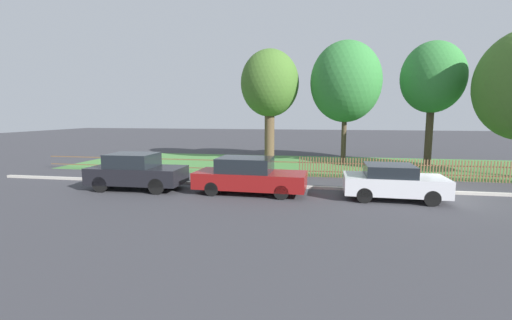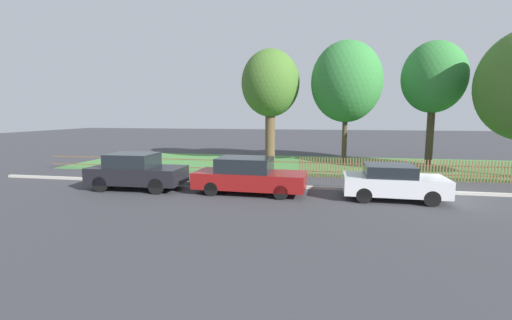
{
  "view_description": "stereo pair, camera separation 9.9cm",
  "coord_description": "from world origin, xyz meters",
  "px_view_note": "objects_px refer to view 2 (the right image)",
  "views": [
    {
      "loc": [
        -4.81,
        -15.05,
        3.29
      ],
      "look_at": [
        -7.7,
        1.08,
        1.1
      ],
      "focal_mm": 24.0,
      "sensor_mm": 36.0,
      "label": 1
    },
    {
      "loc": [
        -4.71,
        -15.03,
        3.29
      ],
      "look_at": [
        -7.7,
        1.08,
        1.1
      ],
      "focal_mm": 24.0,
      "sensor_mm": 36.0,
      "label": 2
    }
  ],
  "objects_px": {
    "parked_car_black_saloon": "(249,176)",
    "parked_car_navy_estate": "(393,182)",
    "tree_mid_park": "(434,78)",
    "parked_car_silver_hatchback": "(136,171)",
    "tree_nearest_kerb": "(270,84)",
    "tree_behind_motorcycle": "(346,82)",
    "covered_motorcycle": "(250,166)"
  },
  "relations": [
    {
      "from": "parked_car_black_saloon",
      "to": "parked_car_navy_estate",
      "type": "bearing_deg",
      "value": 1.91
    },
    {
      "from": "tree_mid_park",
      "to": "parked_car_silver_hatchback",
      "type": "bearing_deg",
      "value": -146.83
    },
    {
      "from": "parked_car_silver_hatchback",
      "to": "tree_mid_park",
      "type": "distance_m",
      "value": 18.34
    },
    {
      "from": "tree_nearest_kerb",
      "to": "tree_behind_motorcycle",
      "type": "height_order",
      "value": "tree_behind_motorcycle"
    },
    {
      "from": "parked_car_silver_hatchback",
      "to": "tree_mid_park",
      "type": "bearing_deg",
      "value": 32.45
    },
    {
      "from": "parked_car_silver_hatchback",
      "to": "tree_nearest_kerb",
      "type": "distance_m",
      "value": 11.69
    },
    {
      "from": "tree_nearest_kerb",
      "to": "parked_car_silver_hatchback",
      "type": "bearing_deg",
      "value": -115.04
    },
    {
      "from": "parked_car_silver_hatchback",
      "to": "parked_car_black_saloon",
      "type": "distance_m",
      "value": 5.05
    },
    {
      "from": "covered_motorcycle",
      "to": "tree_nearest_kerb",
      "type": "distance_m",
      "value": 8.04
    },
    {
      "from": "covered_motorcycle",
      "to": "parked_car_navy_estate",
      "type": "bearing_deg",
      "value": -24.58
    },
    {
      "from": "covered_motorcycle",
      "to": "tree_behind_motorcycle",
      "type": "height_order",
      "value": "tree_behind_motorcycle"
    },
    {
      "from": "parked_car_navy_estate",
      "to": "covered_motorcycle",
      "type": "distance_m",
      "value": 6.99
    },
    {
      "from": "parked_car_navy_estate",
      "to": "parked_car_black_saloon",
      "type": "bearing_deg",
      "value": -178.68
    },
    {
      "from": "parked_car_silver_hatchback",
      "to": "tree_mid_park",
      "type": "xyz_separation_m",
      "value": [
        14.83,
        9.69,
        4.74
      ]
    },
    {
      "from": "parked_car_silver_hatchback",
      "to": "tree_mid_park",
      "type": "relative_size",
      "value": 0.53
    },
    {
      "from": "tree_nearest_kerb",
      "to": "tree_mid_park",
      "type": "distance_m",
      "value": 10.27
    },
    {
      "from": "parked_car_black_saloon",
      "to": "parked_car_navy_estate",
      "type": "relative_size",
      "value": 1.22
    },
    {
      "from": "parked_car_silver_hatchback",
      "to": "tree_nearest_kerb",
      "type": "bearing_deg",
      "value": 64.24
    },
    {
      "from": "tree_nearest_kerb",
      "to": "parked_car_navy_estate",
      "type": "bearing_deg",
      "value": -57.38
    },
    {
      "from": "parked_car_silver_hatchback",
      "to": "covered_motorcycle",
      "type": "relative_size",
      "value": 2.0
    },
    {
      "from": "parked_car_black_saloon",
      "to": "covered_motorcycle",
      "type": "relative_size",
      "value": 2.26
    },
    {
      "from": "parked_car_navy_estate",
      "to": "covered_motorcycle",
      "type": "xyz_separation_m",
      "value": [
        -6.27,
        3.09,
        -0.01
      ]
    },
    {
      "from": "parked_car_black_saloon",
      "to": "covered_motorcycle",
      "type": "distance_m",
      "value": 3.13
    },
    {
      "from": "parked_car_black_saloon",
      "to": "parked_car_silver_hatchback",
      "type": "bearing_deg",
      "value": -176.61
    },
    {
      "from": "tree_nearest_kerb",
      "to": "covered_motorcycle",
      "type": "bearing_deg",
      "value": -90.65
    },
    {
      "from": "parked_car_silver_hatchback",
      "to": "parked_car_black_saloon",
      "type": "relative_size",
      "value": 0.88
    },
    {
      "from": "parked_car_navy_estate",
      "to": "covered_motorcycle",
      "type": "height_order",
      "value": "parked_car_navy_estate"
    },
    {
      "from": "parked_car_navy_estate",
      "to": "tree_mid_park",
      "type": "bearing_deg",
      "value": 68.5
    },
    {
      "from": "covered_motorcycle",
      "to": "tree_behind_motorcycle",
      "type": "relative_size",
      "value": 0.26
    },
    {
      "from": "parked_car_navy_estate",
      "to": "tree_mid_park",
      "type": "distance_m",
      "value": 11.5
    },
    {
      "from": "covered_motorcycle",
      "to": "tree_mid_park",
      "type": "relative_size",
      "value": 0.26
    },
    {
      "from": "covered_motorcycle",
      "to": "parked_car_black_saloon",
      "type": "bearing_deg",
      "value": -78.05
    }
  ]
}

